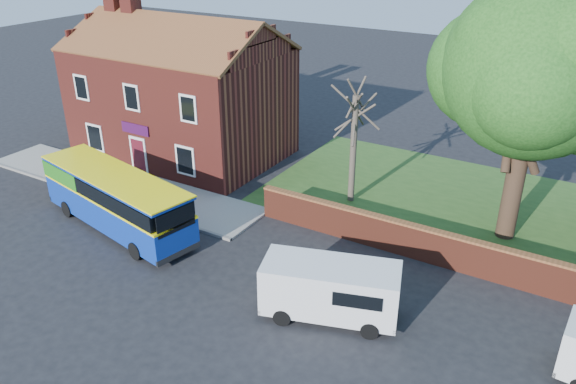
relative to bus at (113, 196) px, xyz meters
The scene contains 10 objects.
ground 4.60m from the bus, 33.18° to the right, with size 120.00×120.00×0.00m, color black.
pavement 5.04m from the bus, 135.02° to the left, with size 18.00×3.50×0.12m, color gray.
kerb 4.07m from the bus, 154.19° to the left, with size 18.00×0.15×0.14m, color slate.
grass_strip 19.79m from the bus, 32.66° to the left, with size 26.00×12.00×0.04m, color #426B28.
shop_building 9.92m from the bus, 110.50° to the left, with size 12.30×8.13×10.50m.
boundary_wall 17.26m from the bus, 15.62° to the left, with size 22.00×0.38×1.60m.
bus is the anchor object (origin of this frame).
van_near 12.02m from the bus, ahead, with size 5.35×3.40×2.19m.
large_tree 19.63m from the bus, 28.27° to the left, with size 9.63×7.62×11.74m.
bare_tree 12.02m from the bus, 44.04° to the left, with size 2.34×2.79×6.24m.
Camera 1 is at (15.72, -13.80, 13.33)m, focal length 35.00 mm.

